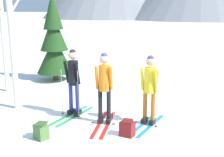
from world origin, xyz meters
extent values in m
plane|color=white|center=(0.00, 0.00, 0.00)|extent=(400.00, 400.00, 0.00)
cube|color=green|center=(-0.91, 0.08, 0.01)|extent=(0.50, 1.66, 0.02)
cube|color=green|center=(-1.13, 0.14, 0.01)|extent=(0.50, 1.66, 0.02)
cube|color=black|center=(-0.89, 0.18, 0.08)|extent=(0.17, 0.28, 0.12)
cylinder|color=#2D389E|center=(-0.89, 0.18, 0.56)|extent=(0.11, 0.11, 0.87)
cube|color=black|center=(-1.10, 0.24, 0.08)|extent=(0.17, 0.28, 0.12)
cylinder|color=#2D389E|center=(-1.10, 0.24, 0.56)|extent=(0.11, 0.11, 0.87)
cylinder|color=black|center=(-0.99, 0.21, 1.20)|extent=(0.28, 0.28, 0.66)
sphere|color=tan|center=(-0.99, 0.21, 1.68)|extent=(0.24, 0.24, 0.24)
sphere|color=black|center=(-0.99, 0.21, 1.75)|extent=(0.18, 0.18, 0.18)
cylinder|color=black|center=(-0.83, 0.11, 1.22)|extent=(0.13, 0.22, 0.62)
cylinder|color=black|center=(-1.18, 0.19, 1.22)|extent=(0.13, 0.22, 0.62)
cylinder|color=#A5A5AD|center=(-0.78, -0.03, 0.66)|extent=(0.02, 0.02, 1.31)
cylinder|color=black|center=(-0.78, -0.03, 0.06)|extent=(0.07, 0.07, 0.01)
cylinder|color=#A5A5AD|center=(-1.30, 0.10, 0.66)|extent=(0.02, 0.02, 1.31)
cylinder|color=black|center=(-1.30, 0.10, 0.06)|extent=(0.07, 0.07, 0.01)
cube|color=red|center=(0.09, -0.23, 0.01)|extent=(0.22, 1.79, 0.02)
cube|color=red|center=(-0.13, -0.24, 0.01)|extent=(0.22, 1.79, 0.02)
cube|color=black|center=(0.08, -0.13, 0.08)|extent=(0.13, 0.27, 0.12)
cylinder|color=black|center=(0.08, -0.13, 0.56)|extent=(0.11, 0.11, 0.87)
cube|color=black|center=(-0.13, -0.14, 0.08)|extent=(0.13, 0.27, 0.12)
cylinder|color=black|center=(-0.13, -0.14, 0.56)|extent=(0.11, 0.11, 0.87)
cylinder|color=orange|center=(-0.03, -0.14, 1.20)|extent=(0.28, 0.28, 0.65)
sphere|color=tan|center=(-0.03, -0.14, 1.68)|extent=(0.24, 0.24, 0.24)
sphere|color=#2D389E|center=(-0.03, -0.14, 1.75)|extent=(0.18, 0.18, 0.18)
cylinder|color=orange|center=(0.16, -0.18, 1.22)|extent=(0.10, 0.21, 0.62)
cylinder|color=orange|center=(-0.20, -0.21, 1.22)|extent=(0.10, 0.21, 0.62)
cylinder|color=#A5A5AD|center=(0.26, -0.29, 0.65)|extent=(0.02, 0.02, 1.31)
cylinder|color=black|center=(0.26, -0.29, 0.06)|extent=(0.07, 0.07, 0.01)
cylinder|color=#A5A5AD|center=(-0.28, -0.34, 0.65)|extent=(0.02, 0.02, 1.31)
cylinder|color=black|center=(-0.28, -0.34, 0.06)|extent=(0.07, 0.07, 0.01)
cube|color=#384C99|center=(-0.04, 0.03, 1.23)|extent=(0.27, 0.18, 0.36)
cube|color=#1E84D1|center=(1.17, -0.05, 0.01)|extent=(0.52, 1.60, 0.02)
cube|color=#1E84D1|center=(0.96, 0.01, 0.01)|extent=(0.52, 1.60, 0.02)
cube|color=black|center=(1.19, 0.05, 0.08)|extent=(0.18, 0.28, 0.12)
cylinder|color=#B76019|center=(1.19, 0.05, 0.54)|extent=(0.11, 0.11, 0.85)
cube|color=black|center=(0.98, 0.10, 0.08)|extent=(0.18, 0.28, 0.12)
cylinder|color=#B76019|center=(0.98, 0.10, 0.54)|extent=(0.11, 0.11, 0.85)
cylinder|color=yellow|center=(1.09, 0.08, 1.16)|extent=(0.28, 0.28, 0.63)
sphere|color=tan|center=(1.09, 0.08, 1.63)|extent=(0.23, 0.23, 0.23)
sphere|color=#2D389E|center=(1.09, 0.08, 1.70)|extent=(0.17, 0.17, 0.17)
cylinder|color=yellow|center=(1.25, -0.03, 1.18)|extent=(0.13, 0.22, 0.60)
cylinder|color=yellow|center=(0.90, 0.07, 1.18)|extent=(0.13, 0.22, 0.60)
cylinder|color=#A5A5AD|center=(1.30, -0.17, 0.63)|extent=(0.02, 0.02, 1.27)
cylinder|color=black|center=(1.30, -0.17, 0.06)|extent=(0.07, 0.07, 0.01)
cylinder|color=#A5A5AD|center=(0.78, -0.03, 0.63)|extent=(0.02, 0.02, 1.27)
cylinder|color=black|center=(0.78, -0.03, 0.06)|extent=(0.07, 0.07, 0.01)
cube|color=#99661E|center=(1.13, 0.24, 1.20)|extent=(0.29, 0.22, 0.36)
cylinder|color=#51381E|center=(-3.23, 3.76, 0.34)|extent=(0.21, 0.21, 0.68)
cone|color=#1E4219|center=(-3.23, 3.76, 1.06)|extent=(1.46, 1.46, 1.44)
cone|color=#1E4219|center=(-3.23, 3.76, 1.97)|extent=(1.11, 1.11, 1.44)
cone|color=#1E4219|center=(-3.23, 3.76, 2.80)|extent=(0.80, 0.80, 1.44)
cylinder|color=silver|center=(-2.86, 0.32, 2.58)|extent=(0.17, 0.17, 5.16)
cylinder|color=silver|center=(-2.71, 0.54, 3.11)|extent=(0.34, 0.50, 0.81)
cylinder|color=silver|center=(-4.20, 1.85, 2.31)|extent=(0.17, 0.17, 4.63)
cylinder|color=silver|center=(-4.07, 1.65, 2.97)|extent=(0.25, 0.47, 0.33)
cylinder|color=silver|center=(-4.04, 1.62, 3.08)|extent=(0.33, 0.53, 0.57)
cylinder|color=silver|center=(-4.12, 1.66, 2.70)|extent=(0.20, 0.43, 0.47)
cube|color=#4C7238|center=(-1.16, -1.40, 0.17)|extent=(0.40, 0.37, 0.34)
cube|color=#39562A|center=(-1.16, -1.40, 0.36)|extent=(0.22, 0.28, 0.04)
cube|color=maroon|center=(0.70, -0.75, 0.17)|extent=(0.37, 0.32, 0.34)
cube|color=maroon|center=(0.70, -0.75, 0.36)|extent=(0.22, 0.28, 0.04)
camera|label=1|loc=(1.91, -6.86, 2.90)|focal=46.23mm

